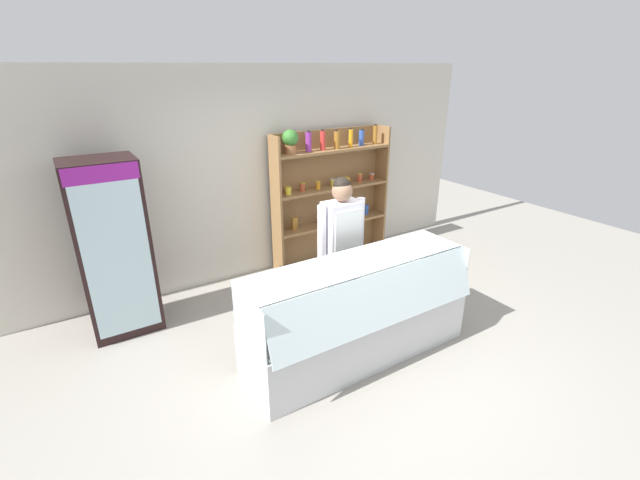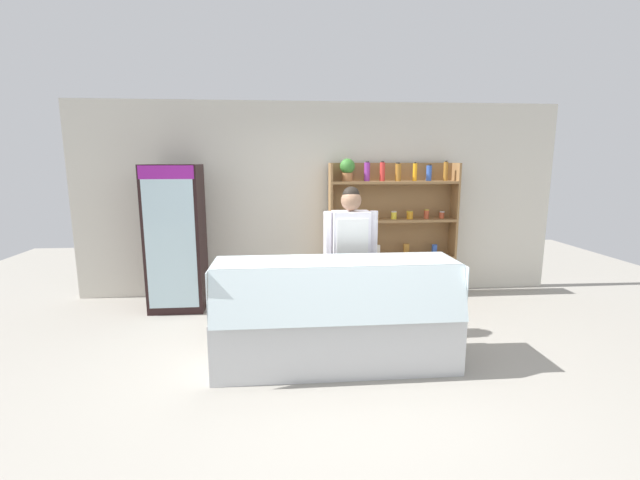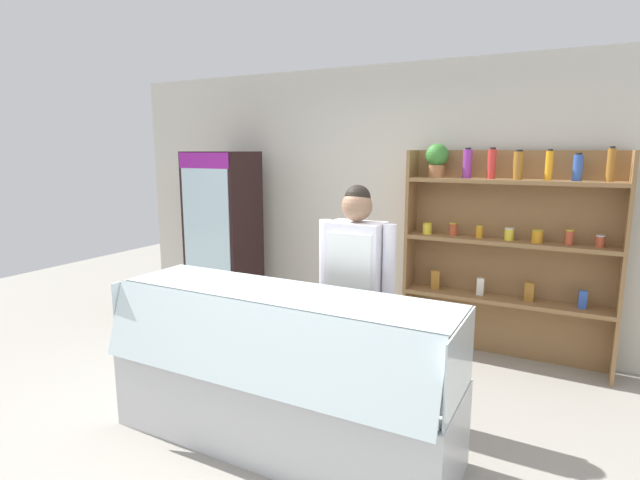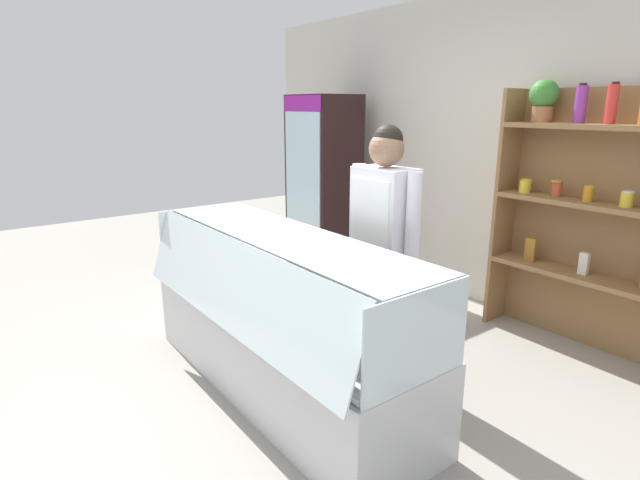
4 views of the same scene
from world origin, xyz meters
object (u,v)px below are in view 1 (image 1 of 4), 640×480
drinks_fridge (114,249)px  shop_clerk (341,240)px  shelving_unit (328,188)px  deli_display_case (357,328)px

drinks_fridge → shop_clerk: bearing=-28.2°
drinks_fridge → shelving_unit: (2.85, 0.34, 0.14)m
drinks_fridge → deli_display_case: 2.60m
deli_display_case → shop_clerk: bearing=69.2°
shelving_unit → deli_display_case: size_ratio=0.86×
deli_display_case → drinks_fridge: bearing=136.4°
drinks_fridge → deli_display_case: drinks_fridge is taller
drinks_fridge → shelving_unit: bearing=6.9°
shelving_unit → shop_clerk: shelving_unit is taller
drinks_fridge → deli_display_case: size_ratio=0.83×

